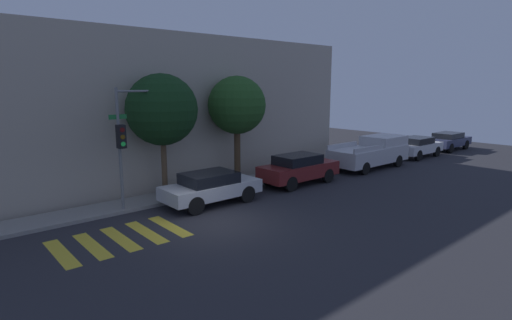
{
  "coord_description": "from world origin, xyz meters",
  "views": [
    {
      "loc": [
        -7.94,
        -11.55,
        4.95
      ],
      "look_at": [
        3.8,
        2.1,
        1.6
      ],
      "focal_mm": 28.0,
      "sensor_mm": 36.0,
      "label": 1
    }
  ],
  "objects_px": {
    "tree_near_corner": "(162,110)",
    "tree_midblock": "(237,106)",
    "sedan_middle": "(299,168)",
    "pickup_truck": "(372,152)",
    "traffic_light_pole": "(130,129)",
    "sedan_far_end": "(417,146)",
    "sedan_near_corner": "(211,187)",
    "sedan_tail_of_row": "(448,140)"
  },
  "relations": [
    {
      "from": "tree_near_corner",
      "to": "sedan_far_end",
      "type": "bearing_deg",
      "value": -6.67
    },
    {
      "from": "sedan_near_corner",
      "to": "sedan_middle",
      "type": "xyz_separation_m",
      "value": [
        5.39,
        0.0,
        0.07
      ]
    },
    {
      "from": "traffic_light_pole",
      "to": "tree_midblock",
      "type": "height_order",
      "value": "tree_midblock"
    },
    {
      "from": "traffic_light_pole",
      "to": "tree_near_corner",
      "type": "xyz_separation_m",
      "value": [
        1.84,
        0.89,
        0.62
      ]
    },
    {
      "from": "traffic_light_pole",
      "to": "sedan_far_end",
      "type": "height_order",
      "value": "traffic_light_pole"
    },
    {
      "from": "sedan_middle",
      "to": "tree_near_corner",
      "type": "distance_m",
      "value": 7.42
    },
    {
      "from": "pickup_truck",
      "to": "tree_near_corner",
      "type": "bearing_deg",
      "value": 170.47
    },
    {
      "from": "traffic_light_pole",
      "to": "sedan_near_corner",
      "type": "relative_size",
      "value": 1.16
    },
    {
      "from": "traffic_light_pole",
      "to": "sedan_tail_of_row",
      "type": "distance_m",
      "value": 25.39
    },
    {
      "from": "sedan_near_corner",
      "to": "tree_near_corner",
      "type": "height_order",
      "value": "tree_near_corner"
    },
    {
      "from": "traffic_light_pole",
      "to": "sedan_far_end",
      "type": "relative_size",
      "value": 1.16
    },
    {
      "from": "sedan_far_end",
      "to": "sedan_tail_of_row",
      "type": "distance_m",
      "value": 4.94
    },
    {
      "from": "traffic_light_pole",
      "to": "tree_near_corner",
      "type": "bearing_deg",
      "value": 25.79
    },
    {
      "from": "sedan_near_corner",
      "to": "tree_midblock",
      "type": "height_order",
      "value": "tree_midblock"
    },
    {
      "from": "traffic_light_pole",
      "to": "pickup_truck",
      "type": "bearing_deg",
      "value": -4.93
    },
    {
      "from": "traffic_light_pole",
      "to": "tree_midblock",
      "type": "relative_size",
      "value": 0.9
    },
    {
      "from": "sedan_middle",
      "to": "tree_midblock",
      "type": "distance_m",
      "value": 4.45
    },
    {
      "from": "sedan_middle",
      "to": "tree_midblock",
      "type": "bearing_deg",
      "value": 136.42
    },
    {
      "from": "sedan_near_corner",
      "to": "pickup_truck",
      "type": "relative_size",
      "value": 0.74
    },
    {
      "from": "sedan_near_corner",
      "to": "sedan_far_end",
      "type": "height_order",
      "value": "sedan_far_end"
    },
    {
      "from": "sedan_near_corner",
      "to": "sedan_tail_of_row",
      "type": "bearing_deg",
      "value": 0.0
    },
    {
      "from": "sedan_tail_of_row",
      "to": "sedan_near_corner",
      "type": "bearing_deg",
      "value": -180.0
    },
    {
      "from": "pickup_truck",
      "to": "tree_midblock",
      "type": "bearing_deg",
      "value": 166.13
    },
    {
      "from": "traffic_light_pole",
      "to": "sedan_near_corner",
      "type": "xyz_separation_m",
      "value": [
        2.84,
        -1.27,
        -2.56
      ]
    },
    {
      "from": "traffic_light_pole",
      "to": "sedan_near_corner",
      "type": "distance_m",
      "value": 4.03
    },
    {
      "from": "tree_near_corner",
      "to": "tree_midblock",
      "type": "height_order",
      "value": "tree_near_corner"
    },
    {
      "from": "traffic_light_pole",
      "to": "sedan_middle",
      "type": "bearing_deg",
      "value": -8.76
    },
    {
      "from": "sedan_near_corner",
      "to": "sedan_far_end",
      "type": "xyz_separation_m",
      "value": [
        17.45,
        0.0,
        0.02
      ]
    },
    {
      "from": "sedan_far_end",
      "to": "pickup_truck",
      "type": "bearing_deg",
      "value": 180.0
    },
    {
      "from": "sedan_near_corner",
      "to": "tree_midblock",
      "type": "xyz_separation_m",
      "value": [
        3.12,
        2.16,
        3.23
      ]
    },
    {
      "from": "traffic_light_pole",
      "to": "sedan_tail_of_row",
      "type": "relative_size",
      "value": 1.1
    },
    {
      "from": "sedan_near_corner",
      "to": "sedan_middle",
      "type": "height_order",
      "value": "sedan_middle"
    },
    {
      "from": "sedan_tail_of_row",
      "to": "tree_midblock",
      "type": "relative_size",
      "value": 0.82
    },
    {
      "from": "sedan_middle",
      "to": "tree_near_corner",
      "type": "bearing_deg",
      "value": 161.33
    },
    {
      "from": "sedan_far_end",
      "to": "tree_near_corner",
      "type": "xyz_separation_m",
      "value": [
        -18.44,
        2.16,
        3.15
      ]
    },
    {
      "from": "pickup_truck",
      "to": "tree_midblock",
      "type": "distance_m",
      "value": 9.5
    },
    {
      "from": "sedan_far_end",
      "to": "sedan_middle",
      "type": "bearing_deg",
      "value": -180.0
    },
    {
      "from": "sedan_tail_of_row",
      "to": "sedan_middle",
      "type": "bearing_deg",
      "value": -180.0
    },
    {
      "from": "tree_near_corner",
      "to": "pickup_truck",
      "type": "bearing_deg",
      "value": -9.53
    },
    {
      "from": "sedan_near_corner",
      "to": "tree_near_corner",
      "type": "bearing_deg",
      "value": 114.78
    },
    {
      "from": "pickup_truck",
      "to": "tree_near_corner",
      "type": "relative_size",
      "value": 1.03
    },
    {
      "from": "sedan_tail_of_row",
      "to": "tree_near_corner",
      "type": "bearing_deg",
      "value": 174.73
    }
  ]
}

